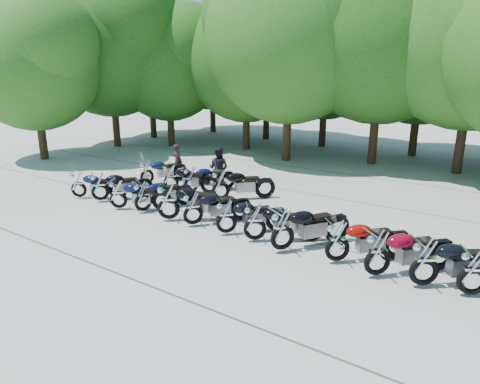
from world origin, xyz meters
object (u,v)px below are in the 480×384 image
Objects in this scene: motorcycle_13 at (147,171)px; motorcycle_14 at (171,177)px; motorcycle_12 at (474,270)px; motorcycle_8 at (283,228)px; motorcycle_2 at (118,193)px; motorcycle_11 at (425,260)px; rider_1 at (219,169)px; motorcycle_1 at (100,185)px; motorcycle_0 at (78,184)px; motorcycle_16 at (221,183)px; motorcycle_7 at (255,221)px; motorcycle_15 at (191,178)px; rider_0 at (177,161)px; motorcycle_9 at (338,240)px; motorcycle_10 at (378,251)px; motorcycle_3 at (143,195)px; motorcycle_6 at (226,215)px; motorcycle_4 at (168,200)px.

motorcycle_14 reaches higher than motorcycle_13.
motorcycle_8 is at bearing 65.52° from motorcycle_12.
motorcycle_2 is 3.35m from motorcycle_13.
rider_1 is at bearing 28.83° from motorcycle_11.
motorcycle_12 is (12.44, 0.02, 0.01)m from motorcycle_1.
motorcycle_1 reaches higher than motorcycle_0.
motorcycle_7 is at bearing -175.49° from motorcycle_16.
motorcycle_11 is at bearing -167.93° from motorcycle_15.
rider_0 is at bearing 2.39° from motorcycle_8.
motorcycle_12 reaches higher than motorcycle_1.
motorcycle_7 is 4.62m from motorcycle_11.
rider_0 is at bearing -44.17° from motorcycle_0.
motorcycle_2 is at bearing 47.42° from motorcycle_9.
rider_0 reaches higher than motorcycle_10.
motorcycle_3 is 0.99× the size of motorcycle_14.
rider_0 is (-9.34, 4.28, 0.15)m from motorcycle_9.
motorcycle_3 is 10.19m from motorcycle_12.
motorcycle_2 is 4.70m from rider_0.
motorcycle_6 is 0.97× the size of motorcycle_12.
motorcycle_10 is at bearing -158.75° from motorcycle_16.
motorcycle_1 is 2.25m from motorcycle_3.
motorcycle_9 is 0.96× the size of motorcycle_11.
motorcycle_6 is at bearing -141.69° from motorcycle_14.
rider_1 reaches higher than motorcycle_15.
motorcycle_13 is 1.21× the size of rider_1.
motorcycle_14 is (-8.12, 2.53, -0.02)m from motorcycle_9.
rider_0 is 2.69m from rider_1.
motorcycle_8 reaches higher than motorcycle_9.
motorcycle_13 is (-10.76, 2.90, -0.06)m from motorcycle_10.
motorcycle_8 is (1.00, -0.18, 0.05)m from motorcycle_7.
motorcycle_15 is (0.86, 0.25, -0.01)m from motorcycle_14.
motorcycle_12 is (3.08, 0.05, -0.01)m from motorcycle_9.
motorcycle_9 is 1.02× the size of motorcycle_12.
motorcycle_0 is 3.28m from motorcycle_3.
motorcycle_15 is (-3.77, 2.80, -0.00)m from motorcycle_6.
motorcycle_6 is at bearing 45.94° from motorcycle_9.
motorcycle_12 is at bearing -137.34° from motorcycle_6.
motorcycle_1 is at bearing 130.71° from motorcycle_14.
motorcycle_4 reaches higher than motorcycle_3.
motorcycle_16 is (-2.21, 2.68, 0.06)m from motorcycle_6.
motorcycle_9 is at bearing -137.65° from motorcycle_6.
motorcycle_4 reaches higher than motorcycle_9.
motorcycle_1 is 0.94× the size of motorcycle_16.
motorcycle_3 is at bearing 29.68° from motorcycle_8.
motorcycle_14 is (-10.24, 2.64, -0.05)m from motorcycle_11.
motorcycle_13 is 1.56m from motorcycle_14.
motorcycle_15 is (-7.26, 2.79, -0.03)m from motorcycle_9.
motorcycle_14 is at bearing 137.56° from rider_0.
motorcycle_11 reaches higher than motorcycle_2.
motorcycle_16 is (-8.78, 2.62, 0.04)m from motorcycle_12.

